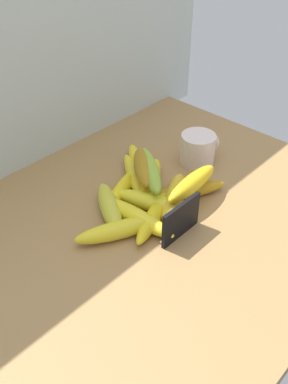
% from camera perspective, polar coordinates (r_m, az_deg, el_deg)
% --- Properties ---
extents(counter_top, '(1.10, 0.76, 0.03)m').
position_cam_1_polar(counter_top, '(0.92, -0.95, -6.23)').
color(counter_top, '#9C7545').
rests_on(counter_top, ground).
extents(back_wall, '(1.30, 0.02, 0.70)m').
position_cam_1_polar(back_wall, '(1.02, -18.12, 18.82)').
color(back_wall, silver).
rests_on(back_wall, ground).
extents(chalkboard_sign, '(0.11, 0.02, 0.08)m').
position_cam_1_polar(chalkboard_sign, '(0.88, 4.89, -3.86)').
color(chalkboard_sign, black).
rests_on(chalkboard_sign, counter_top).
extents(coffee_mug, '(0.10, 0.09, 0.08)m').
position_cam_1_polar(coffee_mug, '(1.11, 7.22, 5.75)').
color(coffee_mug, silver).
rests_on(coffee_mug, counter_top).
extents(banana_0, '(0.12, 0.16, 0.04)m').
position_cam_1_polar(banana_0, '(0.94, -4.61, -1.93)').
color(banana_0, gold).
rests_on(banana_0, counter_top).
extents(banana_1, '(0.19, 0.12, 0.04)m').
position_cam_1_polar(banana_1, '(0.89, -3.41, -5.05)').
color(banana_1, yellow).
rests_on(banana_1, counter_top).
extents(banana_2, '(0.19, 0.14, 0.04)m').
position_cam_1_polar(banana_2, '(0.96, 4.18, -1.10)').
color(banana_2, gold).
rests_on(banana_2, counter_top).
extents(banana_3, '(0.18, 0.09, 0.03)m').
position_cam_1_polar(banana_3, '(1.00, -2.76, 0.64)').
color(banana_3, yellow).
rests_on(banana_3, counter_top).
extents(banana_4, '(0.18, 0.12, 0.04)m').
position_cam_1_polar(banana_4, '(0.99, 6.00, 0.06)').
color(banana_4, '#B18417').
rests_on(banana_4, counter_top).
extents(banana_5, '(0.14, 0.19, 0.03)m').
position_cam_1_polar(banana_5, '(1.03, -1.24, 1.84)').
color(banana_5, yellow).
rests_on(banana_5, counter_top).
extents(banana_6, '(0.17, 0.13, 0.04)m').
position_cam_1_polar(banana_6, '(1.02, 0.87, 1.54)').
color(banana_6, yellow).
rests_on(banana_6, counter_top).
extents(banana_7, '(0.10, 0.17, 0.04)m').
position_cam_1_polar(banana_7, '(0.95, 0.91, -1.35)').
color(banana_7, yellow).
rests_on(banana_7, counter_top).
extents(banana_8, '(0.19, 0.10, 0.03)m').
position_cam_1_polar(banana_8, '(0.93, 1.47, -3.03)').
color(banana_8, yellow).
rests_on(banana_8, counter_top).
extents(banana_9, '(0.06, 0.21, 0.04)m').
position_cam_1_polar(banana_9, '(0.92, -1.23, -3.23)').
color(banana_9, yellow).
rests_on(banana_9, counter_top).
extents(banana_10, '(0.12, 0.15, 0.03)m').
position_cam_1_polar(banana_10, '(1.09, -0.90, 4.07)').
color(banana_10, yellow).
rests_on(banana_10, counter_top).
extents(banana_11, '(0.13, 0.14, 0.04)m').
position_cam_1_polar(banana_11, '(0.99, -0.13, 3.36)').
color(banana_11, '#9C6F16').
rests_on(banana_11, banana_6).
extents(banana_12, '(0.14, 0.17, 0.04)m').
position_cam_1_polar(banana_12, '(0.98, 0.78, 2.99)').
color(banana_12, '#8BAD30').
rests_on(banana_12, banana_6).
extents(banana_13, '(0.17, 0.05, 0.04)m').
position_cam_1_polar(banana_13, '(0.96, 6.39, 1.18)').
color(banana_13, yellow).
rests_on(banana_13, banana_4).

